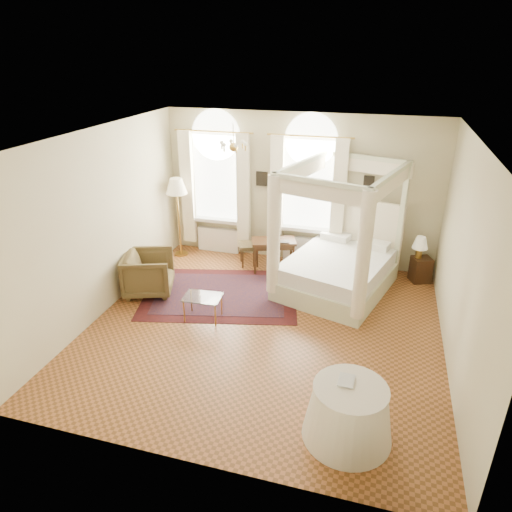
% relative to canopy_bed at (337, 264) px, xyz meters
% --- Properties ---
extents(ground, '(6.00, 6.00, 0.00)m').
position_rel_canopy_bed_xyz_m(ground, '(-1.04, -1.75, -0.58)').
color(ground, '#97552C').
rests_on(ground, ground).
extents(room_walls, '(6.00, 6.00, 6.00)m').
position_rel_canopy_bed_xyz_m(room_walls, '(-1.04, -1.75, 1.40)').
color(room_walls, beige).
rests_on(room_walls, ground).
extents(window_left, '(1.62, 0.27, 3.29)m').
position_rel_canopy_bed_xyz_m(window_left, '(-2.94, 1.13, 0.91)').
color(window_left, silver).
rests_on(window_left, room_walls).
extents(window_right, '(1.62, 0.27, 3.29)m').
position_rel_canopy_bed_xyz_m(window_right, '(-0.84, 1.13, 0.91)').
color(window_right, silver).
rests_on(window_right, room_walls).
extents(chandelier, '(0.51, 0.45, 0.50)m').
position_rel_canopy_bed_xyz_m(chandelier, '(-1.94, -0.55, 2.33)').
color(chandelier, '#AD8639').
rests_on(chandelier, room_walls).
extents(wall_pictures, '(2.54, 0.03, 0.39)m').
position_rel_canopy_bed_xyz_m(wall_pictures, '(-0.95, 1.22, 1.31)').
color(wall_pictures, black).
rests_on(wall_pictures, room_walls).
extents(canopy_bed, '(2.48, 2.77, 2.54)m').
position_rel_canopy_bed_xyz_m(canopy_bed, '(0.00, 0.00, 0.00)').
color(canopy_bed, beige).
rests_on(canopy_bed, ground).
extents(nightstand, '(0.47, 0.46, 0.53)m').
position_rel_canopy_bed_xyz_m(nightstand, '(1.66, 0.86, -0.31)').
color(nightstand, '#37200F').
rests_on(nightstand, ground).
extents(nightstand_lamp, '(0.31, 0.31, 0.46)m').
position_rel_canopy_bed_xyz_m(nightstand_lamp, '(1.57, 0.86, 0.26)').
color(nightstand_lamp, '#AD8639').
rests_on(nightstand_lamp, nightstand).
extents(writing_desk, '(1.05, 0.78, 0.71)m').
position_rel_canopy_bed_xyz_m(writing_desk, '(-1.44, 0.54, 0.03)').
color(writing_desk, '#37200F').
rests_on(writing_desk, ground).
extents(laptop, '(0.40, 0.32, 0.03)m').
position_rel_canopy_bed_xyz_m(laptop, '(-1.26, 0.50, 0.14)').
color(laptop, black).
rests_on(laptop, writing_desk).
extents(stool, '(0.58, 0.58, 0.50)m').
position_rel_canopy_bed_xyz_m(stool, '(-2.02, 0.65, -0.16)').
color(stool, '#47391E').
rests_on(stool, ground).
extents(armchair, '(1.18, 1.16, 0.85)m').
position_rel_canopy_bed_xyz_m(armchair, '(-3.57, -1.12, -0.15)').
color(armchair, '#4D3E21').
rests_on(armchair, ground).
extents(coffee_table, '(0.69, 0.51, 0.46)m').
position_rel_canopy_bed_xyz_m(coffee_table, '(-2.17, -1.76, -0.16)').
color(coffee_table, silver).
rests_on(coffee_table, ground).
extents(floor_lamp, '(0.48, 0.48, 1.85)m').
position_rel_canopy_bed_xyz_m(floor_lamp, '(-3.74, 0.74, 1.00)').
color(floor_lamp, '#AD8639').
rests_on(floor_lamp, ground).
extents(oriental_rug, '(3.42, 2.79, 0.01)m').
position_rel_canopy_bed_xyz_m(oriental_rug, '(-2.19, -0.82, -0.57)').
color(oriental_rug, '#461110').
rests_on(oriental_rug, ground).
extents(side_table, '(1.13, 1.13, 0.77)m').
position_rel_canopy_bed_xyz_m(side_table, '(0.60, -3.82, -0.20)').
color(side_table, white).
rests_on(side_table, ground).
extents(book, '(0.21, 0.27, 0.02)m').
position_rel_canopy_bed_xyz_m(book, '(0.43, -3.72, 0.20)').
color(book, black).
rests_on(book, side_table).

